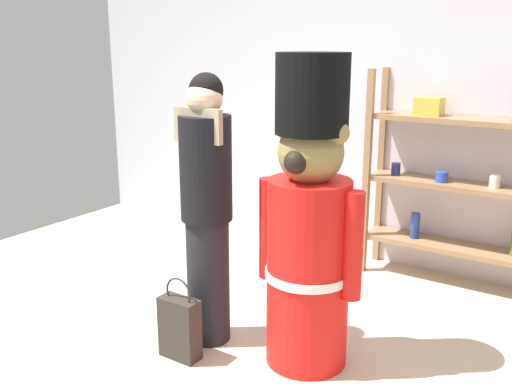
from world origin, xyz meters
The scene contains 6 objects.
ground_plane centered at (0.00, 0.00, 0.00)m, with size 6.40×6.40×0.00m, color beige.
back_wall centered at (0.00, 2.20, 1.30)m, with size 6.40×0.12×2.60m, color silver.
merchandise_shelf centered at (0.71, 1.98, 0.83)m, with size 1.54×0.35×1.64m.
teddy_bear_guard centered at (0.25, 0.36, 0.83)m, with size 0.65×0.49×1.79m.
person_shopper centered at (-0.39, 0.24, 0.88)m, with size 0.33×0.31×1.67m.
shopping_bag centered at (-0.39, -0.03, 0.20)m, with size 0.25×0.12×0.51m.
Camera 1 is at (1.70, -2.35, 1.84)m, focal length 40.26 mm.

